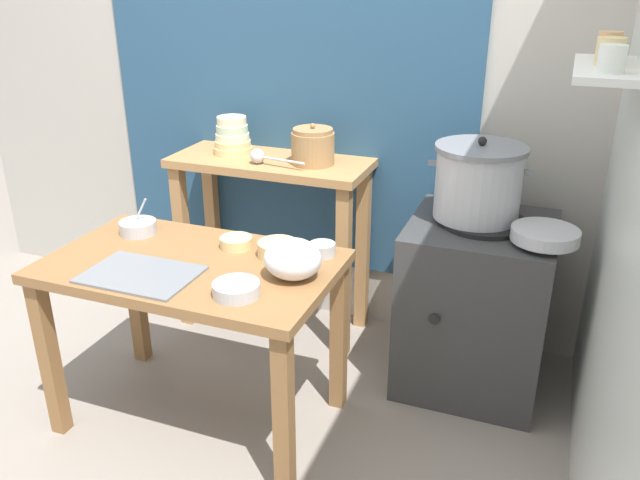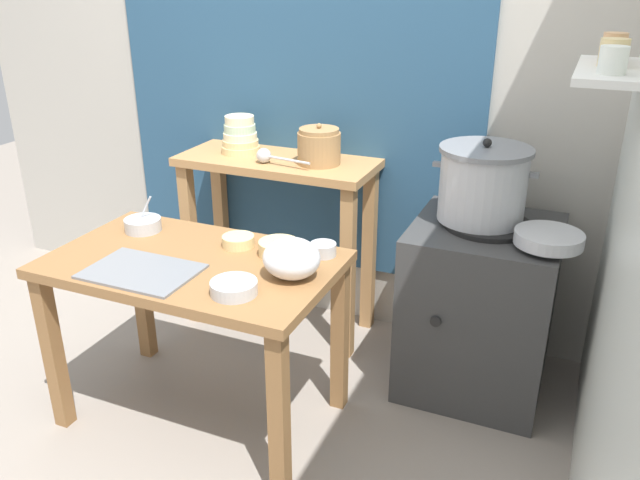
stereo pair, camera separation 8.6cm
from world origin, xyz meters
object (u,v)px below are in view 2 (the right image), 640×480
at_px(prep_table, 194,285).
at_px(bowl_stack_enamel, 240,137).
at_px(ladle, 266,156).
at_px(prep_bowl_4, 323,249).
at_px(prep_bowl_0, 143,224).
at_px(prep_bowl_2, 279,248).
at_px(prep_bowl_3, 238,240).
at_px(back_shelf_table, 278,202).
at_px(stove_block, 479,307).
at_px(serving_tray, 142,271).
at_px(steamer_pot, 483,184).
at_px(prep_bowl_1, 234,287).
at_px(plastic_bag, 292,258).
at_px(clay_pot, 319,146).
at_px(wide_pan, 549,238).

xyz_separation_m(prep_table, bowl_stack_enamel, (-0.25, 0.83, 0.37)).
distance_m(ladle, prep_bowl_4, 0.72).
relative_size(prep_bowl_0, prep_bowl_2, 0.98).
xyz_separation_m(prep_bowl_2, prep_bowl_3, (-0.19, 0.01, -0.01)).
bearing_deg(back_shelf_table, prep_bowl_2, -62.87).
relative_size(stove_block, ladle, 2.72).
height_order(back_shelf_table, prep_bowl_4, back_shelf_table).
relative_size(bowl_stack_enamel, serving_tray, 0.47).
bearing_deg(prep_table, prep_bowl_4, 27.74).
height_order(steamer_pot, prep_bowl_2, steamer_pot).
distance_m(serving_tray, prep_bowl_1, 0.39).
height_order(prep_bowl_0, prep_bowl_1, prep_bowl_0).
bearing_deg(bowl_stack_enamel, prep_bowl_3, -61.77).
height_order(prep_bowl_0, prep_bowl_4, prep_bowl_0).
xyz_separation_m(steamer_pot, plastic_bag, (-0.54, -0.68, -0.14)).
height_order(clay_pot, prep_bowl_3, clay_pot).
bearing_deg(plastic_bag, wide_pan, 32.38).
xyz_separation_m(steamer_pot, prep_bowl_3, (-0.85, -0.52, -0.19)).
height_order(bowl_stack_enamel, prep_bowl_2, bowl_stack_enamel).
relative_size(back_shelf_table, prep_bowl_2, 6.16).
height_order(back_shelf_table, bowl_stack_enamel, bowl_stack_enamel).
distance_m(prep_table, prep_bowl_3, 0.25).
bearing_deg(back_shelf_table, prep_bowl_4, -49.76).
distance_m(back_shelf_table, prep_bowl_3, 0.65).
distance_m(serving_tray, wide_pan, 1.52).
bearing_deg(prep_bowl_3, prep_bowl_1, -62.09).
bearing_deg(clay_pot, plastic_bag, -73.48).
distance_m(back_shelf_table, bowl_stack_enamel, 0.37).
bearing_deg(back_shelf_table, wide_pan, -11.91).
height_order(plastic_bag, prep_bowl_4, plastic_bag).
height_order(prep_table, prep_bowl_3, prep_bowl_3).
height_order(clay_pot, prep_bowl_4, clay_pot).
distance_m(bowl_stack_enamel, prep_bowl_0, 0.71).
bearing_deg(plastic_bag, prep_table, -177.96).
bearing_deg(prep_bowl_2, serving_tray, -139.23).
relative_size(prep_table, steamer_pot, 2.61).
distance_m(prep_table, wide_pan, 1.36).
height_order(clay_pot, serving_tray, clay_pot).
height_order(back_shelf_table, clay_pot, clay_pot).
bearing_deg(prep_bowl_0, steamer_pot, 22.24).
height_order(steamer_pot, bowl_stack_enamel, steamer_pot).
height_order(prep_table, bowl_stack_enamel, bowl_stack_enamel).
relative_size(serving_tray, prep_bowl_1, 2.47).
distance_m(prep_table, back_shelf_table, 0.81).
xyz_separation_m(ladle, prep_bowl_0, (-0.30, -0.55, -0.19)).
relative_size(serving_tray, prep_bowl_2, 2.57).
bearing_deg(back_shelf_table, prep_bowl_3, -77.36).
bearing_deg(bowl_stack_enamel, prep_bowl_4, -40.65).
height_order(bowl_stack_enamel, plastic_bag, bowl_stack_enamel).
height_order(serving_tray, prep_bowl_2, prep_bowl_2).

